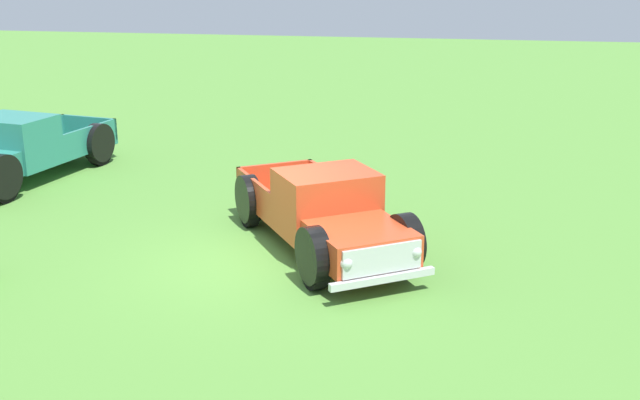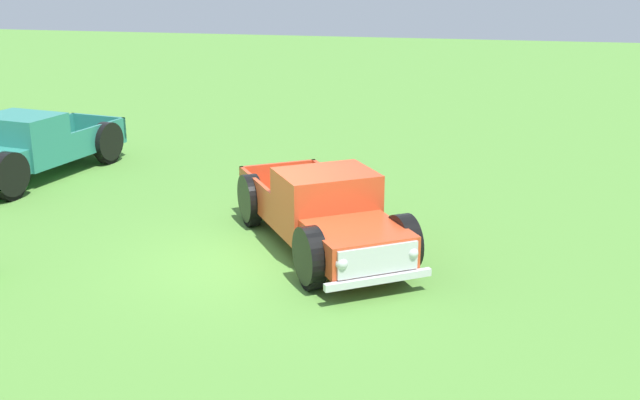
% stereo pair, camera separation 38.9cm
% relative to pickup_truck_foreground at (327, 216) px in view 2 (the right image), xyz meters
% --- Properties ---
extents(ground_plane, '(80.00, 80.00, 0.00)m').
position_rel_pickup_truck_foreground_xyz_m(ground_plane, '(-0.63, 1.16, -0.72)').
color(ground_plane, '#548C38').
extents(pickup_truck_foreground, '(5.04, 4.17, 1.50)m').
position_rel_pickup_truck_foreground_xyz_m(pickup_truck_foreground, '(0.00, 0.00, 0.00)').
color(pickup_truck_foreground, '#D14723').
rests_on(pickup_truck_foreground, ground_plane).
extents(pickup_truck_behind_left, '(5.33, 2.71, 1.56)m').
position_rel_pickup_truck_foreground_xyz_m(pickup_truck_behind_left, '(3.14, 8.00, 0.03)').
color(pickup_truck_behind_left, '#2D8475').
rests_on(pickup_truck_behind_left, ground_plane).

